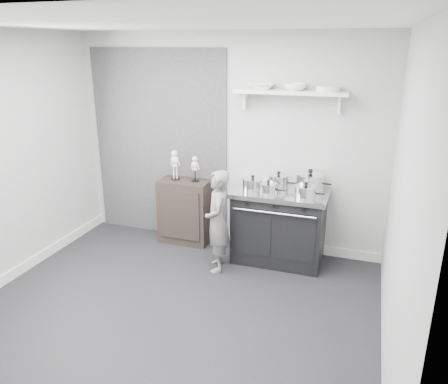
# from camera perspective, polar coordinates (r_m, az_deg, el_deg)

# --- Properties ---
(ground) EXTENTS (4.00, 4.00, 0.00)m
(ground) POSITION_cam_1_polar(r_m,az_deg,el_deg) (4.55, -7.08, -15.33)
(ground) COLOR black
(ground) RESTS_ON ground
(room_shell) EXTENTS (4.02, 3.62, 2.71)m
(room_shell) POSITION_cam_1_polar(r_m,az_deg,el_deg) (4.05, -8.23, 5.72)
(room_shell) COLOR #A5A6A3
(room_shell) RESTS_ON ground
(wall_shelf) EXTENTS (1.30, 0.26, 0.24)m
(wall_shelf) POSITION_cam_1_polar(r_m,az_deg,el_deg) (5.15, 8.65, 12.64)
(wall_shelf) COLOR silver
(wall_shelf) RESTS_ON room_shell
(stove) EXTENTS (1.12, 0.70, 0.90)m
(stove) POSITION_cam_1_polar(r_m,az_deg,el_deg) (5.35, 7.20, -4.34)
(stove) COLOR black
(stove) RESTS_ON ground
(side_cabinet) EXTENTS (0.66, 0.38, 0.86)m
(side_cabinet) POSITION_cam_1_polar(r_m,az_deg,el_deg) (5.85, -5.05, -2.48)
(side_cabinet) COLOR black
(side_cabinet) RESTS_ON ground
(child) EXTENTS (0.42, 0.51, 1.21)m
(child) POSITION_cam_1_polar(r_m,az_deg,el_deg) (5.03, -0.85, -3.84)
(child) COLOR slate
(child) RESTS_ON ground
(pot_front_left) EXTENTS (0.33, 0.24, 0.19)m
(pot_front_left) POSITION_cam_1_polar(r_m,az_deg,el_deg) (5.15, 3.77, 1.02)
(pot_front_left) COLOR silver
(pot_front_left) RESTS_ON stove
(pot_back_left) EXTENTS (0.35, 0.26, 0.21)m
(pot_back_left) POSITION_cam_1_polar(r_m,az_deg,el_deg) (5.27, 7.12, 1.43)
(pot_back_left) COLOR silver
(pot_back_left) RESTS_ON stove
(pot_back_right) EXTENTS (0.42, 0.33, 0.26)m
(pot_back_right) POSITION_cam_1_polar(r_m,az_deg,el_deg) (5.24, 11.15, 1.34)
(pot_back_right) COLOR silver
(pot_back_right) RESTS_ON stove
(pot_front_right) EXTENTS (0.33, 0.25, 0.18)m
(pot_front_right) POSITION_cam_1_polar(r_m,az_deg,el_deg) (4.98, 10.62, 0.05)
(pot_front_right) COLOR silver
(pot_front_right) RESTS_ON stove
(pot_front_center) EXTENTS (0.30, 0.21, 0.16)m
(pot_front_center) POSITION_cam_1_polar(r_m,az_deg,el_deg) (5.06, 5.79, 0.50)
(pot_front_center) COLOR silver
(pot_front_center) RESTS_ON stove
(skeleton_full) EXTENTS (0.13, 0.08, 0.45)m
(skeleton_full) POSITION_cam_1_polar(r_m,az_deg,el_deg) (5.69, -6.43, 3.83)
(skeleton_full) COLOR beige
(skeleton_full) RESTS_ON side_cabinet
(skeleton_torso) EXTENTS (0.11, 0.07, 0.38)m
(skeleton_torso) POSITION_cam_1_polar(r_m,az_deg,el_deg) (5.59, -3.82, 3.28)
(skeleton_torso) COLOR beige
(skeleton_torso) RESTS_ON side_cabinet
(bowl_large) EXTENTS (0.28, 0.28, 0.07)m
(bowl_large) POSITION_cam_1_polar(r_m,az_deg,el_deg) (5.20, 5.03, 13.57)
(bowl_large) COLOR white
(bowl_large) RESTS_ON wall_shelf
(bowl_small) EXTENTS (0.26, 0.26, 0.08)m
(bowl_small) POSITION_cam_1_polar(r_m,az_deg,el_deg) (5.13, 9.25, 13.39)
(bowl_small) COLOR white
(bowl_small) RESTS_ON wall_shelf
(plate_stack) EXTENTS (0.27, 0.27, 0.06)m
(plate_stack) POSITION_cam_1_polar(r_m,az_deg,el_deg) (5.08, 13.42, 12.97)
(plate_stack) COLOR white
(plate_stack) RESTS_ON wall_shelf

